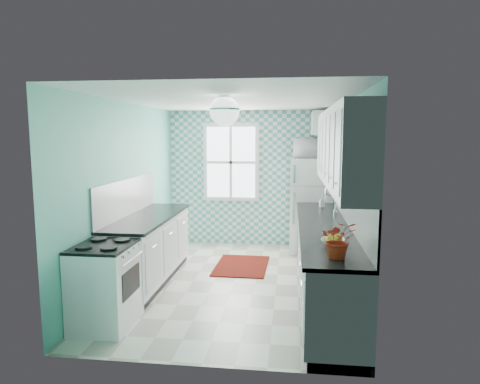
# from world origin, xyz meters

# --- Properties ---
(floor) EXTENTS (3.00, 4.40, 0.02)m
(floor) POSITION_xyz_m (0.00, 0.00, -0.01)
(floor) COLOR silver
(floor) RESTS_ON ground
(ceiling) EXTENTS (3.00, 4.40, 0.02)m
(ceiling) POSITION_xyz_m (0.00, 0.00, 2.51)
(ceiling) COLOR white
(ceiling) RESTS_ON wall_back
(wall_back) EXTENTS (3.00, 0.02, 2.50)m
(wall_back) POSITION_xyz_m (0.00, 2.21, 1.25)
(wall_back) COLOR #5DBCA5
(wall_back) RESTS_ON floor
(wall_front) EXTENTS (3.00, 0.02, 2.50)m
(wall_front) POSITION_xyz_m (0.00, -2.21, 1.25)
(wall_front) COLOR #5DBCA5
(wall_front) RESTS_ON floor
(wall_left) EXTENTS (0.02, 4.40, 2.50)m
(wall_left) POSITION_xyz_m (-1.51, 0.00, 1.25)
(wall_left) COLOR #5DBCA5
(wall_left) RESTS_ON floor
(wall_right) EXTENTS (0.02, 4.40, 2.50)m
(wall_right) POSITION_xyz_m (1.51, 0.00, 1.25)
(wall_right) COLOR #5DBCA5
(wall_right) RESTS_ON floor
(accent_wall) EXTENTS (3.00, 0.01, 2.50)m
(accent_wall) POSITION_xyz_m (0.00, 2.19, 1.25)
(accent_wall) COLOR teal
(accent_wall) RESTS_ON wall_back
(window) EXTENTS (1.04, 0.05, 1.44)m
(window) POSITION_xyz_m (-0.35, 2.16, 1.55)
(window) COLOR white
(window) RESTS_ON wall_back
(backsplash_right) EXTENTS (0.02, 3.60, 0.51)m
(backsplash_right) POSITION_xyz_m (1.49, -0.40, 1.20)
(backsplash_right) COLOR white
(backsplash_right) RESTS_ON wall_right
(backsplash_left) EXTENTS (0.02, 2.15, 0.51)m
(backsplash_left) POSITION_xyz_m (-1.49, -0.07, 1.20)
(backsplash_left) COLOR white
(backsplash_left) RESTS_ON wall_left
(upper_cabinets_right) EXTENTS (0.33, 3.20, 0.90)m
(upper_cabinets_right) POSITION_xyz_m (1.33, -0.60, 1.90)
(upper_cabinets_right) COLOR white
(upper_cabinets_right) RESTS_ON wall_right
(upper_cabinet_fridge) EXTENTS (0.40, 0.74, 0.40)m
(upper_cabinet_fridge) POSITION_xyz_m (1.30, 1.83, 2.25)
(upper_cabinet_fridge) COLOR white
(upper_cabinet_fridge) RESTS_ON wall_right
(ceiling_light) EXTENTS (0.34, 0.34, 0.35)m
(ceiling_light) POSITION_xyz_m (0.00, -0.80, 2.32)
(ceiling_light) COLOR silver
(ceiling_light) RESTS_ON ceiling
(base_cabinets_right) EXTENTS (0.60, 3.60, 0.90)m
(base_cabinets_right) POSITION_xyz_m (1.20, -0.40, 0.45)
(base_cabinets_right) COLOR white
(base_cabinets_right) RESTS_ON floor
(countertop_right) EXTENTS (0.63, 3.60, 0.04)m
(countertop_right) POSITION_xyz_m (1.19, -0.40, 0.92)
(countertop_right) COLOR black
(countertop_right) RESTS_ON base_cabinets_right
(base_cabinets_left) EXTENTS (0.60, 2.15, 0.90)m
(base_cabinets_left) POSITION_xyz_m (-1.20, -0.07, 0.45)
(base_cabinets_left) COLOR white
(base_cabinets_left) RESTS_ON floor
(countertop_left) EXTENTS (0.63, 2.15, 0.04)m
(countertop_left) POSITION_xyz_m (-1.19, -0.07, 0.92)
(countertop_left) COLOR black
(countertop_left) RESTS_ON base_cabinets_left
(fridge) EXTENTS (0.72, 0.72, 1.66)m
(fridge) POSITION_xyz_m (1.11, 1.81, 0.83)
(fridge) COLOR silver
(fridge) RESTS_ON floor
(stove) EXTENTS (0.59, 0.73, 0.88)m
(stove) POSITION_xyz_m (-1.20, -1.49, 0.46)
(stove) COLOR white
(stove) RESTS_ON floor
(sink) EXTENTS (0.55, 0.46, 0.53)m
(sink) POSITION_xyz_m (1.20, 0.39, 0.93)
(sink) COLOR silver
(sink) RESTS_ON countertop_right
(rug) EXTENTS (0.82, 1.15, 0.02)m
(rug) POSITION_xyz_m (0.01, 0.77, 0.01)
(rug) COLOR #760205
(rug) RESTS_ON floor
(dish_towel) EXTENTS (0.11, 0.27, 0.41)m
(dish_towel) POSITION_xyz_m (0.89, 0.82, 0.48)
(dish_towel) COLOR #5C9A8F
(dish_towel) RESTS_ON base_cabinets_right
(fruit_bowl) EXTENTS (0.28, 0.28, 0.06)m
(fruit_bowl) POSITION_xyz_m (1.20, -1.37, 0.97)
(fruit_bowl) COLOR white
(fruit_bowl) RESTS_ON countertop_right
(potted_plant) EXTENTS (0.33, 0.29, 0.35)m
(potted_plant) POSITION_xyz_m (1.20, -1.87, 1.11)
(potted_plant) COLOR #AD0722
(potted_plant) RESTS_ON countertop_right
(soap_bottle) EXTENTS (0.09, 0.09, 0.17)m
(soap_bottle) POSITION_xyz_m (1.25, 0.96, 1.02)
(soap_bottle) COLOR #A1B0BF
(soap_bottle) RESTS_ON countertop_right
(microwave) EXTENTS (0.63, 0.45, 0.34)m
(microwave) POSITION_xyz_m (1.11, 1.81, 1.83)
(microwave) COLOR white
(microwave) RESTS_ON fridge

